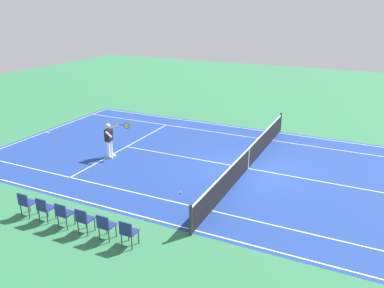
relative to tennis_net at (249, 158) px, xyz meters
name	(u,v)px	position (x,y,z in m)	size (l,w,h in m)	color
ground_plane	(248,168)	(0.00, 0.00, -0.49)	(60.00, 60.00, 0.00)	#2D7247
court_slab	(248,168)	(0.00, 0.00, -0.49)	(24.20, 11.40, 0.00)	navy
court_line_markings	(248,168)	(0.00, 0.00, -0.49)	(23.85, 11.05, 0.01)	white
tennis_net	(249,158)	(0.00, 0.00, 0.00)	(0.10, 11.70, 1.08)	#2D2D33
tennis_player_near	(110,139)	(6.25, 1.51, 0.44)	(1.04, 0.80, 1.70)	white
tennis_ball	(181,193)	(1.58, 3.40, -0.46)	(0.07, 0.07, 0.07)	#CCE01E
spectator_chair_0	(128,231)	(1.40, 7.14, 0.03)	(0.44, 0.44, 0.88)	#38383D
spectator_chair_1	(105,225)	(2.23, 7.14, 0.03)	(0.44, 0.44, 0.88)	#38383D
spectator_chair_2	(84,219)	(3.05, 7.14, 0.03)	(0.44, 0.44, 0.88)	#38383D
spectator_chair_3	(64,213)	(3.88, 7.14, 0.03)	(0.44, 0.44, 0.88)	#38383D
spectator_chair_4	(44,208)	(4.71, 7.14, 0.03)	(0.44, 0.44, 0.88)	#38383D
spectator_chair_5	(26,202)	(5.53, 7.14, 0.03)	(0.44, 0.44, 0.88)	#38383D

